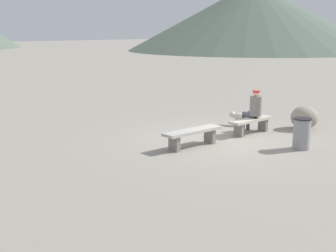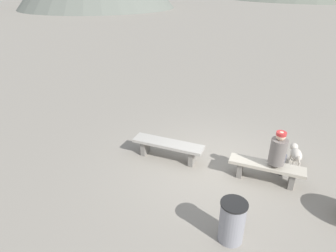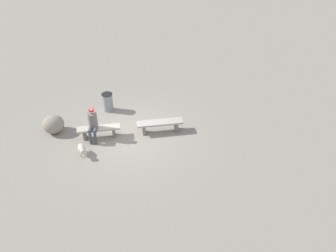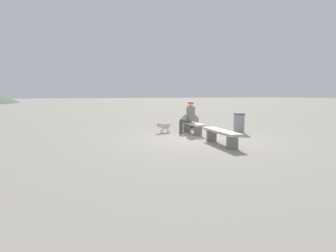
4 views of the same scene
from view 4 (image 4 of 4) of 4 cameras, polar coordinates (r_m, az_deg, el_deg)
ground at (r=9.30m, az=7.98°, el=-3.01°), size 210.00×210.00×0.06m
bench_left at (r=8.18m, az=12.15°, el=-1.80°), size 1.86×0.51×0.47m
bench_right at (r=10.34m, az=5.59°, el=0.13°), size 1.68×0.46×0.46m
seated_person at (r=10.43m, az=4.82°, el=2.52°), size 0.42×0.66×1.32m
dog at (r=10.57m, az=-0.94°, el=0.05°), size 0.34×0.72×0.44m
trash_bin at (r=10.94m, az=16.04°, el=0.66°), size 0.47×0.47×0.82m
boulder at (r=12.24m, az=5.11°, el=1.36°), size 0.92×0.92×0.73m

